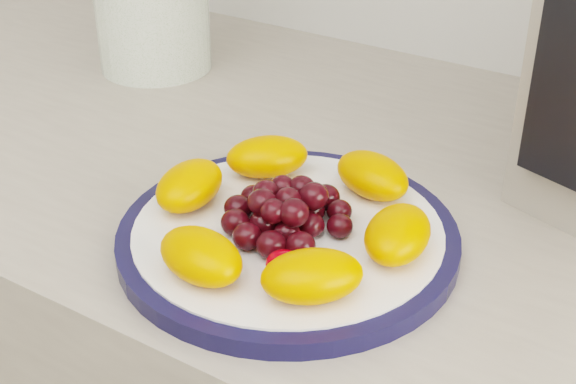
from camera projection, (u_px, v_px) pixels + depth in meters
The scene contains 4 objects.
plate_rim at pixel (288, 237), 0.64m from camera, with size 0.27×0.27×0.01m, color black.
plate_face at pixel (288, 236), 0.64m from camera, with size 0.25×0.25×0.02m, color white.
canister at pixel (152, 3), 0.94m from camera, with size 0.13×0.13×0.16m, color #3C6920.
fruit_plate at pixel (289, 212), 0.63m from camera, with size 0.24×0.24×0.04m.
Camera 1 is at (0.29, 0.60, 1.27)m, focal length 50.00 mm.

